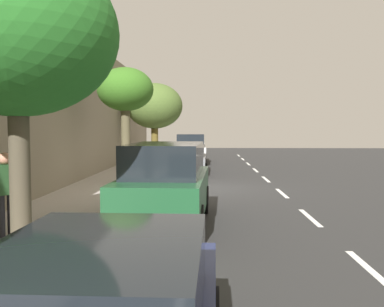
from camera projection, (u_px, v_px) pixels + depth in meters
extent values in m
plane|color=#2C2C2C|center=(204.00, 188.00, 16.75)|extent=(67.06, 67.06, 0.00)
cube|color=#B2A8A1|center=(113.00, 186.00, 16.87)|extent=(3.22, 41.91, 0.17)
cube|color=gray|center=(156.00, 186.00, 16.81)|extent=(0.16, 41.91, 0.17)
cube|color=white|center=(239.00, 156.00, 36.47)|extent=(0.14, 2.20, 0.01)
cube|color=white|center=(243.00, 159.00, 32.28)|extent=(0.14, 2.20, 0.01)
cube|color=white|center=(248.00, 164.00, 28.09)|extent=(0.14, 2.20, 0.01)
cube|color=white|center=(255.00, 170.00, 23.90)|extent=(0.14, 2.20, 0.01)
cube|color=white|center=(266.00, 179.00, 19.71)|extent=(0.14, 2.20, 0.01)
cube|color=white|center=(282.00, 193.00, 15.52)|extent=(0.14, 2.20, 0.01)
cube|color=white|center=(310.00, 217.00, 11.33)|extent=(0.14, 2.20, 0.01)
cube|color=white|center=(371.00, 270.00, 7.14)|extent=(0.14, 2.20, 0.01)
cube|color=white|center=(194.00, 188.00, 16.77)|extent=(0.12, 41.91, 0.01)
cube|color=gray|center=(65.00, 107.00, 16.74)|extent=(0.50, 41.91, 6.33)
cube|color=white|center=(191.00, 152.00, 28.63)|extent=(2.04, 5.33, 0.80)
cube|color=black|center=(191.00, 140.00, 27.65)|extent=(1.75, 1.52, 0.80)
cube|color=white|center=(191.00, 144.00, 29.79)|extent=(1.90, 2.68, 0.12)
cylinder|color=black|center=(176.00, 159.00, 27.02)|extent=(0.23, 0.80, 0.80)
cylinder|color=black|center=(205.00, 159.00, 26.99)|extent=(0.23, 0.80, 0.80)
cylinder|color=black|center=(179.00, 156.00, 30.30)|extent=(0.23, 0.80, 0.80)
cylinder|color=black|center=(204.00, 156.00, 30.27)|extent=(0.23, 0.80, 0.80)
cube|color=slate|center=(189.00, 162.00, 22.21)|extent=(1.83, 4.43, 0.64)
cube|color=black|center=(189.00, 150.00, 22.17)|extent=(1.58, 2.12, 0.60)
cylinder|color=black|center=(171.00, 170.00, 20.91)|extent=(0.23, 0.66, 0.66)
cylinder|color=black|center=(204.00, 170.00, 20.83)|extent=(0.23, 0.66, 0.66)
cylinder|color=black|center=(176.00, 165.00, 23.63)|extent=(0.23, 0.66, 0.66)
cylinder|color=black|center=(205.00, 165.00, 23.54)|extent=(0.23, 0.66, 0.66)
cube|color=#1E512D|center=(166.00, 193.00, 10.48)|extent=(2.09, 4.77, 0.90)
cube|color=black|center=(166.00, 159.00, 10.43)|extent=(1.79, 3.16, 0.76)
cylinder|color=black|center=(116.00, 221.00, 9.12)|extent=(0.25, 0.77, 0.76)
cylinder|color=black|center=(198.00, 223.00, 8.99)|extent=(0.25, 0.77, 0.76)
cylinder|color=black|center=(142.00, 199.00, 12.02)|extent=(0.25, 0.77, 0.76)
cylinder|color=black|center=(204.00, 200.00, 11.89)|extent=(0.25, 0.77, 0.76)
cube|color=black|center=(99.00, 280.00, 3.24)|extent=(1.59, 2.13, 0.60)
torus|color=black|center=(180.00, 178.00, 17.29)|extent=(0.63, 0.42, 0.71)
torus|color=black|center=(157.00, 179.00, 16.77)|extent=(0.63, 0.42, 0.71)
cylinder|color=black|center=(171.00, 176.00, 17.09)|extent=(0.57, 0.37, 0.53)
cylinder|color=black|center=(163.00, 177.00, 16.90)|extent=(0.14, 0.10, 0.49)
cylinder|color=black|center=(170.00, 170.00, 17.05)|extent=(0.64, 0.42, 0.05)
cylinder|color=black|center=(161.00, 181.00, 16.85)|extent=(0.32, 0.22, 0.19)
cylinder|color=black|center=(159.00, 175.00, 16.81)|extent=(0.24, 0.17, 0.34)
cylinder|color=black|center=(179.00, 174.00, 17.26)|extent=(0.11, 0.09, 0.35)
cube|color=black|center=(162.00, 170.00, 16.86)|extent=(0.26, 0.21, 0.05)
cylinder|color=black|center=(178.00, 168.00, 17.22)|extent=(0.27, 0.40, 0.03)
cylinder|color=#C6B284|center=(166.00, 176.00, 17.40)|extent=(0.15, 0.15, 0.83)
cylinder|color=#C6B284|center=(163.00, 176.00, 17.55)|extent=(0.15, 0.15, 0.83)
cube|color=white|center=(165.00, 158.00, 17.44)|extent=(0.43, 0.43, 0.59)
cylinder|color=white|center=(169.00, 159.00, 17.25)|extent=(0.10, 0.10, 0.56)
cylinder|color=white|center=(161.00, 159.00, 17.63)|extent=(0.10, 0.10, 0.56)
sphere|color=tan|center=(165.00, 148.00, 17.41)|extent=(0.23, 0.23, 0.23)
sphere|color=navy|center=(165.00, 147.00, 17.41)|extent=(0.26, 0.26, 0.26)
cube|color=black|center=(161.00, 158.00, 17.30)|extent=(0.34, 0.34, 0.44)
cylinder|color=brown|center=(155.00, 142.00, 26.80)|extent=(0.43, 0.43, 2.59)
ellipsoid|color=#4A632B|center=(155.00, 106.00, 26.67)|extent=(3.49, 3.49, 2.82)
cylinder|color=brown|center=(126.00, 144.00, 17.19)|extent=(0.36, 0.36, 3.11)
ellipsoid|color=#36691E|center=(125.00, 89.00, 17.06)|extent=(2.24, 2.24, 1.73)
cylinder|color=#4A4232|center=(20.00, 172.00, 7.44)|extent=(0.36, 0.36, 2.86)
ellipsoid|color=#266B24|center=(16.00, 33.00, 7.29)|extent=(3.47, 3.47, 2.85)
cylinder|color=black|center=(11.00, 215.00, 8.72)|extent=(0.15, 0.15, 0.86)
cylinder|color=black|center=(1.00, 216.00, 8.58)|extent=(0.15, 0.15, 0.86)
cube|color=#264C26|center=(5.00, 180.00, 8.61)|extent=(0.43, 0.44, 0.61)
cylinder|color=#264C26|center=(18.00, 180.00, 8.80)|extent=(0.10, 0.10, 0.58)
sphere|color=tan|center=(5.00, 158.00, 8.58)|extent=(0.24, 0.24, 0.24)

